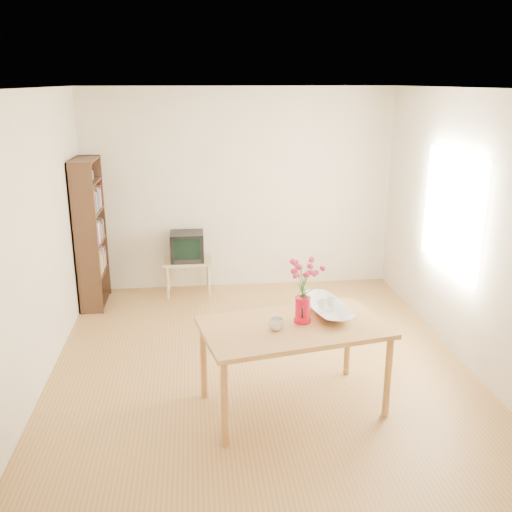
{
  "coord_description": "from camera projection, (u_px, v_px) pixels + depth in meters",
  "views": [
    {
      "loc": [
        -0.59,
        -5.05,
        2.66
      ],
      "look_at": [
        0.0,
        0.3,
        1.0
      ],
      "focal_mm": 40.0,
      "sensor_mm": 36.0,
      "label": 1
    }
  ],
  "objects": [
    {
      "name": "bookshelf",
      "position": [
        91.0,
        238.0,
        6.87
      ],
      "size": [
        0.28,
        0.7,
        1.8
      ],
      "color": "black",
      "rests_on": "ground"
    },
    {
      "name": "teacup_b",
      "position": [
        331.0,
        292.0,
        4.89
      ],
      "size": [
        0.1,
        0.1,
        0.07
      ],
      "primitive_type": "imported",
      "rotation": [
        0.0,
        0.0,
        2.01
      ],
      "color": "white",
      "rests_on": "bowl"
    },
    {
      "name": "tv_stand",
      "position": [
        188.0,
        265.0,
        7.33
      ],
      "size": [
        0.6,
        0.45,
        0.46
      ],
      "color": "tan",
      "rests_on": "ground"
    },
    {
      "name": "table",
      "position": [
        294.0,
        334.0,
        4.68
      ],
      "size": [
        1.63,
        1.12,
        0.75
      ],
      "rotation": [
        0.0,
        0.0,
        0.19
      ],
      "color": "#9E6B36",
      "rests_on": "ground"
    },
    {
      "name": "bowl",
      "position": [
        327.0,
        288.0,
        4.85
      ],
      "size": [
        0.54,
        0.54,
        0.44
      ],
      "primitive_type": "imported",
      "rotation": [
        0.0,
        0.0,
        0.17
      ],
      "color": "white",
      "rests_on": "table"
    },
    {
      "name": "mug",
      "position": [
        276.0,
        324.0,
        4.56
      ],
      "size": [
        0.15,
        0.15,
        0.09
      ],
      "primitive_type": "imported",
      "rotation": [
        0.0,
        0.0,
        3.49
      ],
      "color": "white",
      "rests_on": "table"
    },
    {
      "name": "room",
      "position": [
        263.0,
        234.0,
        5.27
      ],
      "size": [
        4.5,
        4.5,
        4.5
      ],
      "color": "olive",
      "rests_on": "ground"
    },
    {
      "name": "television",
      "position": [
        187.0,
        246.0,
        7.27
      ],
      "size": [
        0.42,
        0.39,
        0.36
      ],
      "rotation": [
        0.0,
        0.0,
        -0.0
      ],
      "color": "black",
      "rests_on": "tv_stand"
    },
    {
      "name": "pitcher",
      "position": [
        303.0,
        310.0,
        4.69
      ],
      "size": [
        0.14,
        0.22,
        0.22
      ],
      "rotation": [
        0.0,
        0.0,
        -0.21
      ],
      "color": "red",
      "rests_on": "table"
    },
    {
      "name": "flowers",
      "position": [
        303.0,
        278.0,
        4.61
      ],
      "size": [
        0.25,
        0.25,
        0.35
      ],
      "primitive_type": null,
      "color": "#BF2C57",
      "rests_on": "pitcher"
    },
    {
      "name": "teacup_a",
      "position": [
        322.0,
        293.0,
        4.86
      ],
      "size": [
        0.09,
        0.09,
        0.06
      ],
      "primitive_type": "imported",
      "rotation": [
        0.0,
        0.0,
        0.48
      ],
      "color": "white",
      "rests_on": "bowl"
    }
  ]
}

